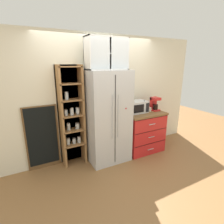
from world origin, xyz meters
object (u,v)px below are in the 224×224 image
(microwave, at_px, (137,107))
(coffee_maker, at_px, (154,104))
(bottle_amber, at_px, (144,107))
(bottle_cobalt, at_px, (143,107))
(chalkboard_menu, at_px, (42,138))
(refrigerator, at_px, (108,117))
(mug_cream, at_px, (150,109))

(microwave, distance_m, coffee_maker, 0.47)
(bottle_amber, relative_size, bottle_cobalt, 1.09)
(coffee_maker, distance_m, bottle_cobalt, 0.33)
(coffee_maker, relative_size, chalkboard_menu, 0.25)
(chalkboard_menu, bearing_deg, bottle_cobalt, -7.72)
(chalkboard_menu, bearing_deg, bottle_amber, -8.56)
(bottle_amber, distance_m, bottle_cobalt, 0.03)
(refrigerator, bearing_deg, coffee_maker, 0.07)
(mug_cream, bearing_deg, coffee_maker, 10.49)
(microwave, height_order, bottle_cobalt, microwave)
(mug_cream, height_order, chalkboard_menu, chalkboard_menu)
(refrigerator, height_order, bottle_cobalt, refrigerator)
(refrigerator, relative_size, chalkboard_menu, 1.50)
(refrigerator, distance_m, bottle_amber, 0.90)
(mug_cream, bearing_deg, bottle_amber, -179.54)
(refrigerator, xyz_separation_m, bottle_cobalt, (0.89, 0.00, 0.09))
(coffee_maker, bearing_deg, chalkboard_menu, 173.27)
(microwave, bearing_deg, coffee_maker, -5.16)
(coffee_maker, height_order, chalkboard_menu, chalkboard_menu)
(microwave, xyz_separation_m, chalkboard_menu, (-1.98, 0.25, -0.42))
(microwave, relative_size, coffee_maker, 1.42)
(coffee_maker, relative_size, bottle_cobalt, 1.25)
(refrigerator, distance_m, chalkboard_menu, 1.31)
(microwave, xyz_separation_m, mug_cream, (0.31, -0.07, -0.08))
(bottle_cobalt, bearing_deg, chalkboard_menu, 172.28)
(refrigerator, bearing_deg, microwave, 3.35)
(refrigerator, height_order, bottle_amber, refrigerator)
(microwave, bearing_deg, refrigerator, -176.65)
(refrigerator, xyz_separation_m, bottle_amber, (0.89, -0.03, 0.11))
(bottle_amber, bearing_deg, coffee_maker, 5.46)
(bottle_cobalt, height_order, chalkboard_menu, chalkboard_menu)
(bottle_amber, height_order, chalkboard_menu, chalkboard_menu)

